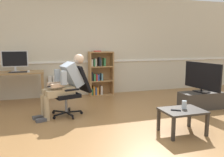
% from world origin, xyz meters
% --- Properties ---
extents(ground_plane, '(18.00, 18.00, 0.00)m').
position_xyz_m(ground_plane, '(0.00, 0.00, 0.00)').
color(ground_plane, olive).
extents(back_wall, '(12.00, 0.13, 2.70)m').
position_xyz_m(back_wall, '(0.00, 2.65, 1.35)').
color(back_wall, beige).
rests_on(back_wall, ground_plane).
extents(computer_desk, '(1.22, 0.57, 0.76)m').
position_xyz_m(computer_desk, '(-1.77, 2.15, 0.64)').
color(computer_desk, '#9E7547').
rests_on(computer_desk, ground_plane).
extents(imac_monitor, '(0.58, 0.14, 0.49)m').
position_xyz_m(imac_monitor, '(-1.79, 2.23, 1.04)').
color(imac_monitor, silver).
rests_on(imac_monitor, computer_desk).
extents(keyboard, '(0.39, 0.12, 0.02)m').
position_xyz_m(keyboard, '(-1.72, 2.01, 0.77)').
color(keyboard, black).
rests_on(keyboard, computer_desk).
extents(computer_mouse, '(0.06, 0.10, 0.03)m').
position_xyz_m(computer_mouse, '(-1.50, 2.03, 0.77)').
color(computer_mouse, white).
rests_on(computer_mouse, computer_desk).
extents(bookshelf, '(0.66, 0.29, 1.22)m').
position_xyz_m(bookshelf, '(0.30, 2.44, 0.58)').
color(bookshelf, '#AD7F4C').
rests_on(bookshelf, ground_plane).
extents(radiator, '(0.69, 0.08, 0.57)m').
position_xyz_m(radiator, '(-0.71, 2.54, 0.29)').
color(radiator, white).
rests_on(radiator, ground_plane).
extents(office_chair, '(0.80, 0.66, 0.98)m').
position_xyz_m(office_chair, '(-0.65, 0.92, 0.52)').
color(office_chair, black).
rests_on(office_chair, ground_plane).
extents(person_seated, '(1.03, 0.58, 1.21)m').
position_xyz_m(person_seated, '(-0.81, 0.87, 0.65)').
color(person_seated, tan).
rests_on(person_seated, ground_plane).
extents(tv_stand, '(0.94, 0.40, 0.37)m').
position_xyz_m(tv_stand, '(2.06, 0.48, 0.18)').
color(tv_stand, '#3D3833').
rests_on(tv_stand, ground_plane).
extents(tv_screen, '(0.23, 0.99, 0.64)m').
position_xyz_m(tv_screen, '(2.07, 0.48, 0.70)').
color(tv_screen, black).
rests_on(tv_screen, tv_stand).
extents(coffee_table, '(0.65, 0.50, 0.39)m').
position_xyz_m(coffee_table, '(0.85, -0.61, 0.33)').
color(coffee_table, '#332D28').
rests_on(coffee_table, ground_plane).
extents(drinking_glass, '(0.08, 0.08, 0.13)m').
position_xyz_m(drinking_glass, '(0.90, -0.57, 0.45)').
color(drinking_glass, silver).
rests_on(drinking_glass, coffee_table).
extents(spare_remote, '(0.14, 0.12, 0.02)m').
position_xyz_m(spare_remote, '(0.72, -0.62, 0.39)').
color(spare_remote, black).
rests_on(spare_remote, coffee_table).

